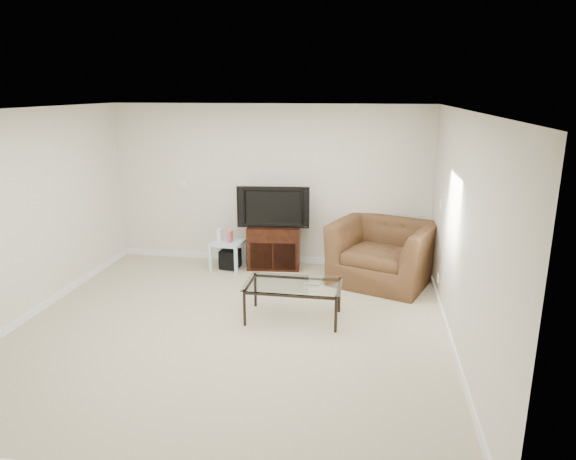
% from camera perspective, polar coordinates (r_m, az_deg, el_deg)
% --- Properties ---
extents(floor, '(5.00, 5.00, 0.00)m').
position_cam_1_polar(floor, '(6.13, -6.50, -10.92)').
color(floor, tan).
rests_on(floor, ground).
extents(ceiling, '(5.00, 5.00, 0.00)m').
position_cam_1_polar(ceiling, '(5.51, -7.30, 13.11)').
color(ceiling, white).
rests_on(ceiling, ground).
extents(wall_back, '(5.00, 0.02, 2.50)m').
position_cam_1_polar(wall_back, '(8.07, -2.07, 4.97)').
color(wall_back, silver).
rests_on(wall_back, ground).
extents(wall_left, '(0.02, 5.00, 2.50)m').
position_cam_1_polar(wall_left, '(6.80, -27.60, 1.24)').
color(wall_left, silver).
rests_on(wall_left, ground).
extents(wall_right, '(0.02, 5.00, 2.50)m').
position_cam_1_polar(wall_right, '(5.57, 18.73, -0.61)').
color(wall_right, silver).
rests_on(wall_right, ground).
extents(plate_back, '(0.12, 0.02, 0.12)m').
position_cam_1_polar(plate_back, '(8.43, -11.51, 5.13)').
color(plate_back, white).
rests_on(plate_back, wall_back).
extents(plate_right_switch, '(0.02, 0.09, 0.13)m').
position_cam_1_polar(plate_right_switch, '(7.10, 16.59, 2.90)').
color(plate_right_switch, white).
rests_on(plate_right_switch, wall_right).
extents(plate_right_outlet, '(0.02, 0.08, 0.12)m').
position_cam_1_polar(plate_right_outlet, '(7.08, 16.30, -5.14)').
color(plate_right_outlet, white).
rests_on(plate_right_outlet, wall_right).
extents(tv_stand, '(0.85, 0.63, 0.67)m').
position_cam_1_polar(tv_stand, '(8.05, -1.53, -1.75)').
color(tv_stand, black).
rests_on(tv_stand, floor).
extents(dvd_player, '(0.51, 0.38, 0.07)m').
position_cam_1_polar(dvd_player, '(7.95, -1.57, -0.30)').
color(dvd_player, black).
rests_on(dvd_player, tv_stand).
extents(television, '(1.04, 0.30, 0.63)m').
position_cam_1_polar(television, '(7.85, -1.59, 2.73)').
color(television, black).
rests_on(television, tv_stand).
extents(side_table, '(0.50, 0.50, 0.44)m').
position_cam_1_polar(side_table, '(8.03, -6.69, -2.78)').
color(side_table, silver).
rests_on(side_table, floor).
extents(subwoofer, '(0.30, 0.30, 0.28)m').
position_cam_1_polar(subwoofer, '(8.05, -6.44, -3.19)').
color(subwoofer, black).
rests_on(subwoofer, floor).
extents(game_console, '(0.06, 0.15, 0.20)m').
position_cam_1_polar(game_console, '(7.96, -7.54, -0.56)').
color(game_console, white).
rests_on(game_console, side_table).
extents(game_case, '(0.06, 0.13, 0.17)m').
position_cam_1_polar(game_case, '(7.90, -6.43, -0.74)').
color(game_case, '#CC4C4C').
rests_on(game_case, side_table).
extents(recliner, '(1.58, 1.30, 1.18)m').
position_cam_1_polar(recliner, '(7.44, 10.52, -1.40)').
color(recliner, '#472D1F').
rests_on(recliner, floor).
extents(coffee_table, '(1.16, 0.66, 0.45)m').
position_cam_1_polar(coffee_table, '(6.27, 0.59, -7.91)').
color(coffee_table, black).
rests_on(coffee_table, floor).
extents(remote, '(0.18, 0.06, 0.02)m').
position_cam_1_polar(remote, '(6.15, 2.66, -6.04)').
color(remote, '#B2B2B7').
rests_on(remote, coffee_table).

